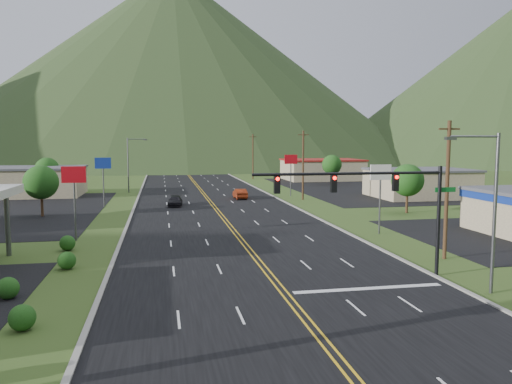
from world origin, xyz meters
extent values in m
cylinder|color=black|center=(10.50, 14.00, 3.50)|extent=(0.24, 0.24, 7.00)
cylinder|color=black|center=(4.50, 14.00, 6.60)|extent=(12.00, 0.18, 0.18)
cube|color=#0C591E|center=(10.90, 14.00, 5.50)|extent=(1.40, 0.06, 0.30)
cube|color=black|center=(7.50, 14.00, 6.00)|extent=(0.35, 0.28, 1.05)
sphere|color=#FF0C05|center=(7.50, 13.82, 6.35)|extent=(0.22, 0.22, 0.22)
cube|color=black|center=(3.50, 14.00, 6.00)|extent=(0.35, 0.28, 1.05)
sphere|color=#FF0C05|center=(3.50, 13.82, 6.35)|extent=(0.22, 0.22, 0.22)
cube|color=black|center=(0.00, 14.00, 6.00)|extent=(0.35, 0.28, 1.05)
sphere|color=#FF0C05|center=(0.00, 13.82, 6.35)|extent=(0.22, 0.22, 0.22)
cylinder|color=#59595E|center=(11.50, 10.00, 4.50)|extent=(0.20, 0.20, 9.00)
cylinder|color=#59595E|center=(10.06, 10.00, 8.80)|extent=(2.88, 0.12, 0.12)
cube|color=#59595E|center=(8.62, 10.00, 8.70)|extent=(0.60, 0.25, 0.18)
cylinder|color=#59595E|center=(-12.00, 70.00, 4.50)|extent=(0.20, 0.20, 9.00)
cylinder|color=#59595E|center=(-10.56, 70.00, 8.80)|extent=(2.88, 0.12, 0.12)
cube|color=#59595E|center=(-9.12, 70.00, 8.70)|extent=(0.60, 0.25, 0.18)
cylinder|color=#59595E|center=(-18.00, 25.00, 2.50)|extent=(0.36, 0.36, 5.00)
cube|color=#C3B587|center=(-28.00, 68.00, 2.10)|extent=(18.00, 11.00, 4.20)
cube|color=#4C4C51|center=(-28.00, 68.00, 4.35)|extent=(18.40, 11.40, 0.30)
cube|color=#C3B587|center=(32.00, 55.00, 2.00)|extent=(14.00, 11.00, 4.00)
cube|color=#4C4C51|center=(32.00, 55.00, 4.15)|extent=(14.40, 11.40, 0.30)
cube|color=#C3B587|center=(28.00, 90.00, 2.10)|extent=(16.00, 12.00, 4.20)
cube|color=maroon|center=(28.00, 90.00, 4.35)|extent=(16.40, 12.40, 0.30)
cylinder|color=#59595E|center=(-14.00, 30.00, 2.50)|extent=(0.16, 0.16, 5.00)
cube|color=#B70A14|center=(-14.00, 30.00, 5.70)|extent=(2.00, 0.18, 1.40)
cylinder|color=#59595E|center=(-14.00, 52.00, 2.50)|extent=(0.16, 0.16, 5.00)
cube|color=navy|center=(-14.00, 52.00, 5.70)|extent=(2.00, 0.18, 1.40)
cylinder|color=#59595E|center=(13.00, 28.00, 2.50)|extent=(0.16, 0.16, 5.00)
cube|color=white|center=(13.00, 28.00, 5.70)|extent=(2.00, 0.18, 1.40)
cylinder|color=#59595E|center=(13.00, 60.00, 2.50)|extent=(0.16, 0.16, 5.00)
cube|color=#B70A14|center=(13.00, 60.00, 5.70)|extent=(2.00, 0.18, 1.40)
cylinder|color=#382314|center=(-20.00, 45.00, 1.50)|extent=(0.30, 0.30, 3.00)
sphere|color=#1D4513|center=(-20.00, 45.00, 3.90)|extent=(3.84, 3.84, 3.84)
cylinder|color=#382314|center=(-25.00, 72.00, 1.50)|extent=(0.30, 0.30, 3.00)
sphere|color=#1D4513|center=(-25.00, 72.00, 3.90)|extent=(3.84, 3.84, 3.84)
cylinder|color=#382314|center=(22.00, 40.00, 1.50)|extent=(0.30, 0.30, 3.00)
sphere|color=#1D4513|center=(22.00, 40.00, 3.90)|extent=(3.84, 3.84, 3.84)
cylinder|color=#382314|center=(26.00, 78.00, 1.50)|extent=(0.30, 0.30, 3.00)
sphere|color=#1D4513|center=(26.00, 78.00, 3.90)|extent=(3.84, 3.84, 3.84)
cylinder|color=#382314|center=(13.50, 18.00, 5.00)|extent=(0.28, 0.28, 10.00)
cube|color=#382314|center=(13.50, 18.00, 9.40)|extent=(1.60, 0.12, 0.12)
cylinder|color=#382314|center=(13.50, 55.00, 5.00)|extent=(0.28, 0.28, 10.00)
cube|color=#382314|center=(13.50, 55.00, 9.40)|extent=(1.60, 0.12, 0.12)
cylinder|color=#382314|center=(13.50, 95.00, 5.00)|extent=(0.28, 0.28, 10.00)
cube|color=#382314|center=(13.50, 95.00, 9.40)|extent=(1.60, 0.12, 0.12)
cylinder|color=#382314|center=(13.50, 135.00, 5.00)|extent=(0.28, 0.28, 10.00)
cube|color=#382314|center=(13.50, 135.00, 9.40)|extent=(1.60, 0.12, 0.12)
cone|color=#28401D|center=(0.00, 220.00, 42.50)|extent=(220.00, 220.00, 85.00)
imported|color=black|center=(-4.94, 51.34, 0.63)|extent=(2.16, 4.51, 1.27)
imported|color=maroon|center=(4.73, 57.90, 0.73)|extent=(1.64, 4.45, 1.46)
camera|label=1|loc=(-6.69, -14.45, 8.59)|focal=35.00mm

